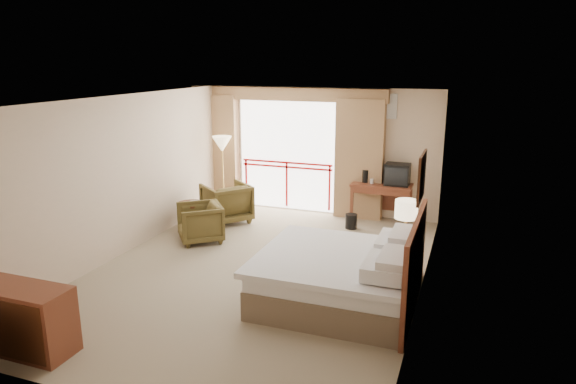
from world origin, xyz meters
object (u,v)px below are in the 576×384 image
at_px(nightstand, 403,258).
at_px(tv, 397,175).
at_px(table_lamp, 406,210).
at_px(armchair_far, 227,221).
at_px(armchair_near, 201,241).
at_px(side_table, 191,212).
at_px(dresser, 22,319).
at_px(floor_lamp, 222,147).
at_px(bed, 342,276).
at_px(wastebasket, 351,221).
at_px(desk, 382,191).

xyz_separation_m(nightstand, tv, (-0.52, 2.67, 0.72)).
distance_m(table_lamp, armchair_far, 4.23).
height_order(armchair_near, side_table, side_table).
relative_size(table_lamp, armchair_near, 0.78).
relative_size(armchair_far, side_table, 1.53).
distance_m(tv, dresser, 7.12).
bearing_deg(tv, dresser, -125.23).
bearing_deg(dresser, floor_lamp, 91.70).
height_order(nightstand, table_lamp, table_lamp).
bearing_deg(armchair_near, floor_lamp, 155.75).
xyz_separation_m(bed, table_lamp, (0.68, 1.21, 0.68)).
relative_size(table_lamp, dresser, 0.51).
xyz_separation_m(nightstand, armchair_far, (-3.80, 1.56, -0.29)).
xyz_separation_m(bed, tv, (0.16, 3.83, 0.64)).
distance_m(bed, wastebasket, 3.22).
height_order(wastebasket, floor_lamp, floor_lamp).
xyz_separation_m(bed, wastebasket, (-0.60, 3.16, -0.23)).
relative_size(armchair_far, armchair_near, 1.14).
xyz_separation_m(armchair_far, floor_lamp, (-0.43, 0.72, 1.43)).
bearing_deg(wastebasket, desk, 57.66).
bearing_deg(armchair_far, nightstand, 107.03).
bearing_deg(armchair_far, table_lamp, 107.68).
height_order(tv, side_table, tv).
relative_size(wastebasket, armchair_far, 0.33).
bearing_deg(side_table, floor_lamp, 92.86).
distance_m(bed, desk, 3.90).
height_order(armchair_far, floor_lamp, floor_lamp).
relative_size(nightstand, table_lamp, 0.95).
xyz_separation_m(desk, armchair_near, (-2.92, -2.40, -0.62)).
distance_m(nightstand, floor_lamp, 4.94).
relative_size(table_lamp, desk, 0.50).
bearing_deg(armchair_far, desk, 150.75).
xyz_separation_m(desk, floor_lamp, (-3.42, -0.45, 0.80)).
bearing_deg(nightstand, desk, 106.13).
xyz_separation_m(nightstand, side_table, (-4.16, 0.73, 0.11)).
bearing_deg(wastebasket, floor_lamp, 174.61).
relative_size(table_lamp, side_table, 1.05).
distance_m(nightstand, armchair_far, 4.12).
xyz_separation_m(armchair_far, dresser, (0.00, -5.18, 0.40)).
relative_size(desk, dresser, 1.03).
bearing_deg(table_lamp, armchair_near, 175.66).
bearing_deg(armchair_near, dresser, -39.72).
xyz_separation_m(bed, floor_lamp, (-3.56, 3.43, 1.05)).
height_order(bed, nightstand, bed).
height_order(nightstand, tv, tv).
relative_size(bed, armchair_far, 2.40).
xyz_separation_m(wastebasket, armchair_near, (-2.45, -1.67, -0.15)).
bearing_deg(armchair_near, tv, 87.25).
bearing_deg(tv, wastebasket, -146.31).
height_order(bed, armchair_far, bed).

